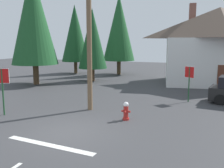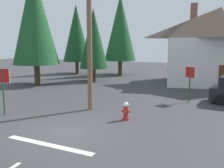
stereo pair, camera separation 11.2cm
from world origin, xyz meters
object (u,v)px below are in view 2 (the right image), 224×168
at_px(house, 219,45).
at_px(pine_tree_short_left, 76,33).
at_px(stop_sign_far, 190,77).
at_px(pine_tree_mid_left, 120,28).
at_px(pine_tree_tall_left, 94,39).
at_px(fire_hydrant, 126,111).
at_px(pine_tree_far_center, 35,17).
at_px(stop_sign_near, 3,81).
at_px(utility_pole, 89,29).

distance_m(house, pine_tree_short_left, 16.39).
bearing_deg(stop_sign_far, pine_tree_mid_left, 127.94).
distance_m(pine_tree_tall_left, pine_tree_mid_left, 6.11).
height_order(fire_hydrant, pine_tree_short_left, pine_tree_short_left).
relative_size(pine_tree_tall_left, pine_tree_far_center, 0.69).
height_order(house, pine_tree_far_center, pine_tree_far_center).
bearing_deg(stop_sign_near, pine_tree_far_center, 119.07).
distance_m(pine_tree_short_left, pine_tree_far_center, 8.94).
relative_size(utility_pole, house, 0.79).
bearing_deg(pine_tree_mid_left, stop_sign_near, -88.20).
xyz_separation_m(pine_tree_mid_left, pine_tree_short_left, (-5.34, -0.99, -0.59)).
xyz_separation_m(pine_tree_tall_left, pine_tree_far_center, (-3.87, -3.86, 1.88)).
xyz_separation_m(fire_hydrant, pine_tree_short_left, (-12.19, 16.18, 4.43)).
xyz_separation_m(stop_sign_far, pine_tree_tall_left, (-9.82, 5.98, 2.52)).
distance_m(stop_sign_near, pine_tree_far_center, 11.09).
relative_size(stop_sign_near, pine_tree_far_center, 0.24).
bearing_deg(fire_hydrant, house, 74.02).
height_order(utility_pole, pine_tree_mid_left, pine_tree_mid_left).
bearing_deg(utility_pole, fire_hydrant, -23.59).
distance_m(stop_sign_near, pine_tree_tall_left, 13.07).
bearing_deg(fire_hydrant, pine_tree_tall_left, 123.30).
relative_size(house, pine_tree_mid_left, 1.17).
relative_size(house, pine_tree_tall_left, 1.54).
height_order(stop_sign_near, pine_tree_far_center, pine_tree_far_center).
relative_size(fire_hydrant, utility_pole, 0.11).
relative_size(stop_sign_near, fire_hydrant, 2.73).
xyz_separation_m(stop_sign_near, pine_tree_short_left, (-5.93, 17.76, 3.09)).
relative_size(stop_sign_near, pine_tree_short_left, 0.30).
bearing_deg(pine_tree_tall_left, pine_tree_short_left, 134.22).
bearing_deg(stop_sign_far, pine_tree_far_center, 171.21).
bearing_deg(stop_sign_near, utility_pole, 35.87).
bearing_deg(utility_pole, stop_sign_far, 39.72).
bearing_deg(fire_hydrant, stop_sign_near, -165.83).
bearing_deg(house, pine_tree_far_center, -156.58).
height_order(fire_hydrant, utility_pole, utility_pole).
relative_size(fire_hydrant, pine_tree_tall_left, 0.13).
bearing_deg(pine_tree_mid_left, pine_tree_far_center, -114.10).
bearing_deg(utility_pole, pine_tree_tall_left, 115.53).
xyz_separation_m(fire_hydrant, house, (4.00, 13.97, 3.14)).
height_order(fire_hydrant, house, house).
bearing_deg(utility_pole, pine_tree_mid_left, 105.03).
xyz_separation_m(stop_sign_near, pine_tree_mid_left, (-0.59, 18.76, 3.68)).
bearing_deg(pine_tree_far_center, pine_tree_mid_left, 65.90).
height_order(house, pine_tree_short_left, pine_tree_short_left).
xyz_separation_m(utility_pole, pine_tree_short_left, (-9.65, 15.07, 0.38)).
relative_size(fire_hydrant, pine_tree_far_center, 0.09).
xyz_separation_m(fire_hydrant, pine_tree_far_center, (-11.24, 7.37, 5.59)).
distance_m(utility_pole, pine_tree_far_center, 10.83).
distance_m(fire_hydrant, stop_sign_far, 5.91).
bearing_deg(stop_sign_near, pine_tree_mid_left, 91.80).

